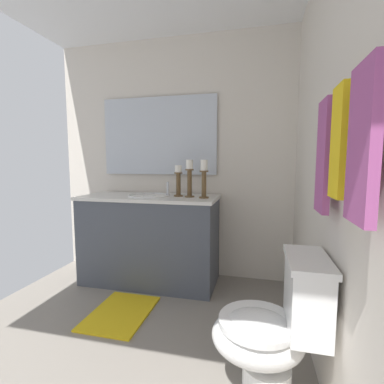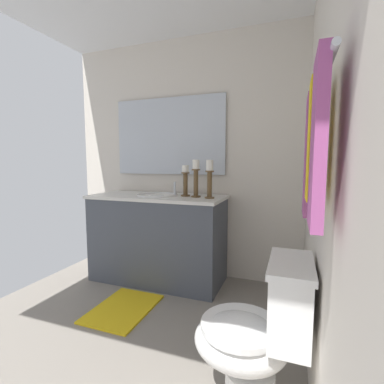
# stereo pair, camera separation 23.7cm
# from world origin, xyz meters

# --- Properties ---
(floor) EXTENTS (2.70, 2.51, 0.02)m
(floor) POSITION_xyz_m (0.00, 0.00, -0.01)
(floor) COLOR gray
(floor) RESTS_ON ground
(wall_back) EXTENTS (2.70, 0.04, 2.45)m
(wall_back) POSITION_xyz_m (0.00, 1.26, 1.23)
(wall_back) COLOR silver
(wall_back) RESTS_ON ground
(wall_left) EXTENTS (0.04, 2.51, 2.45)m
(wall_left) POSITION_xyz_m (-1.35, 0.00, 1.23)
(wall_left) COLOR silver
(wall_left) RESTS_ON ground
(vanity_cabinet) EXTENTS (0.58, 1.34, 0.86)m
(vanity_cabinet) POSITION_xyz_m (-1.03, -0.14, 0.43)
(vanity_cabinet) COLOR #474C56
(vanity_cabinet) RESTS_ON ground
(sink_basin) EXTENTS (0.40, 0.40, 0.24)m
(sink_basin) POSITION_xyz_m (-1.03, -0.14, 0.82)
(sink_basin) COLOR white
(sink_basin) RESTS_ON vanity_cabinet
(mirror) EXTENTS (0.02, 1.23, 0.80)m
(mirror) POSITION_xyz_m (-1.31, -0.14, 1.46)
(mirror) COLOR silver
(candle_holder_tall) EXTENTS (0.09, 0.09, 0.35)m
(candle_holder_tall) POSITION_xyz_m (-0.99, 0.41, 1.05)
(candle_holder_tall) COLOR brown
(candle_holder_tall) RESTS_ON vanity_cabinet
(candle_holder_short) EXTENTS (0.09, 0.09, 0.35)m
(candle_holder_short) POSITION_xyz_m (-1.03, 0.26, 1.05)
(candle_holder_short) COLOR brown
(candle_holder_short) RESTS_ON vanity_cabinet
(candle_holder_mid) EXTENTS (0.09, 0.09, 0.30)m
(candle_holder_mid) POSITION_xyz_m (-1.06, 0.15, 1.02)
(candle_holder_mid) COLOR brown
(candle_holder_mid) RESTS_ON vanity_cabinet
(toilet) EXTENTS (0.39, 0.54, 0.75)m
(toilet) POSITION_xyz_m (0.14, 0.97, 0.37)
(toilet) COLOR white
(toilet) RESTS_ON ground
(towel_bar) EXTENTS (0.73, 0.02, 0.02)m
(towel_bar) POSITION_xyz_m (0.34, 1.20, 1.45)
(towel_bar) COLOR silver
(towel_near_vanity) EXTENTS (0.18, 0.03, 0.51)m
(towel_near_vanity) POSITION_xyz_m (0.10, 1.18, 1.21)
(towel_near_vanity) COLOR #A54C8C
(towel_near_vanity) RESTS_ON towel_bar
(towel_center) EXTENTS (0.14, 0.03, 0.41)m
(towel_center) POSITION_xyz_m (0.34, 1.18, 1.26)
(towel_center) COLOR yellow
(towel_center) RESTS_ON towel_bar
(towel_near_corner) EXTENTS (0.19, 0.03, 0.46)m
(towel_near_corner) POSITION_xyz_m (0.59, 1.18, 1.24)
(towel_near_corner) COLOR #A54C8C
(towel_near_corner) RESTS_ON towel_bar
(bath_mat) EXTENTS (0.60, 0.44, 0.02)m
(bath_mat) POSITION_xyz_m (-0.40, -0.14, 0.01)
(bath_mat) COLOR yellow
(bath_mat) RESTS_ON ground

